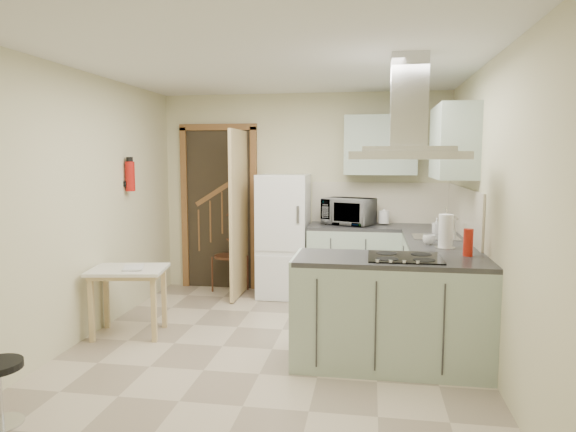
% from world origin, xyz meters
% --- Properties ---
extents(floor, '(4.20, 4.20, 0.00)m').
position_xyz_m(floor, '(0.00, 0.00, 0.00)').
color(floor, '#BDAC93').
rests_on(floor, ground).
extents(ceiling, '(4.20, 4.20, 0.00)m').
position_xyz_m(ceiling, '(0.00, 0.00, 2.50)').
color(ceiling, silver).
rests_on(ceiling, back_wall).
extents(back_wall, '(3.60, 0.00, 3.60)m').
position_xyz_m(back_wall, '(0.00, 2.10, 1.25)').
color(back_wall, beige).
rests_on(back_wall, floor).
extents(left_wall, '(0.00, 4.20, 4.20)m').
position_xyz_m(left_wall, '(-1.80, 0.00, 1.25)').
color(left_wall, beige).
rests_on(left_wall, floor).
extents(right_wall, '(0.00, 4.20, 4.20)m').
position_xyz_m(right_wall, '(1.80, 0.00, 1.25)').
color(right_wall, beige).
rests_on(right_wall, floor).
extents(doorway, '(1.10, 0.12, 2.10)m').
position_xyz_m(doorway, '(-1.10, 2.07, 1.05)').
color(doorway, brown).
rests_on(doorway, floor).
extents(fridge, '(0.60, 0.60, 1.50)m').
position_xyz_m(fridge, '(-0.20, 1.80, 0.75)').
color(fridge, white).
rests_on(fridge, floor).
extents(counter_back, '(1.08, 0.60, 0.90)m').
position_xyz_m(counter_back, '(0.66, 1.80, 0.45)').
color(counter_back, '#9EB2A0').
rests_on(counter_back, floor).
extents(counter_right, '(0.60, 1.95, 0.90)m').
position_xyz_m(counter_right, '(1.50, 1.12, 0.45)').
color(counter_right, '#9EB2A0').
rests_on(counter_right, floor).
extents(splashback, '(1.68, 0.02, 0.50)m').
position_xyz_m(splashback, '(0.96, 2.09, 1.15)').
color(splashback, beige).
rests_on(splashback, counter_back).
extents(wall_cabinet_back, '(0.85, 0.35, 0.70)m').
position_xyz_m(wall_cabinet_back, '(0.95, 1.93, 1.85)').
color(wall_cabinet_back, '#9EB2A0').
rests_on(wall_cabinet_back, back_wall).
extents(wall_cabinet_right, '(0.35, 0.90, 0.70)m').
position_xyz_m(wall_cabinet_right, '(1.62, 0.85, 1.85)').
color(wall_cabinet_right, '#9EB2A0').
rests_on(wall_cabinet_right, right_wall).
extents(peninsula, '(1.55, 0.65, 0.90)m').
position_xyz_m(peninsula, '(1.02, -0.18, 0.45)').
color(peninsula, '#9EB2A0').
rests_on(peninsula, floor).
extents(hob, '(0.58, 0.50, 0.01)m').
position_xyz_m(hob, '(1.12, -0.18, 0.91)').
color(hob, black).
rests_on(hob, peninsula).
extents(extractor_hood, '(0.90, 0.55, 0.10)m').
position_xyz_m(extractor_hood, '(1.12, -0.18, 1.72)').
color(extractor_hood, silver).
rests_on(extractor_hood, ceiling).
extents(sink, '(0.45, 0.40, 0.01)m').
position_xyz_m(sink, '(1.50, 0.95, 0.91)').
color(sink, silver).
rests_on(sink, counter_right).
extents(fire_extinguisher, '(0.10, 0.10, 0.32)m').
position_xyz_m(fire_extinguisher, '(-1.74, 0.90, 1.50)').
color(fire_extinguisher, '#B2140F').
rests_on(fire_extinguisher, left_wall).
extents(drop_leaf_table, '(0.77, 0.63, 0.65)m').
position_xyz_m(drop_leaf_table, '(-1.43, 0.16, 0.33)').
color(drop_leaf_table, '#DBAE87').
rests_on(drop_leaf_table, floor).
extents(bentwood_chair, '(0.53, 0.53, 0.90)m').
position_xyz_m(bentwood_chair, '(-0.92, 1.91, 0.45)').
color(bentwood_chair, '#55311C').
rests_on(bentwood_chair, floor).
extents(microwave, '(0.68, 0.57, 0.32)m').
position_xyz_m(microwave, '(0.59, 1.84, 1.06)').
color(microwave, black).
rests_on(microwave, counter_back).
extents(kettle, '(0.15, 0.15, 0.19)m').
position_xyz_m(kettle, '(1.01, 1.88, 0.99)').
color(kettle, white).
rests_on(kettle, counter_back).
extents(cereal_box, '(0.15, 0.22, 0.30)m').
position_xyz_m(cereal_box, '(0.79, 1.93, 1.05)').
color(cereal_box, '#CE6618').
rests_on(cereal_box, counter_back).
extents(soap_bottle, '(0.09, 0.09, 0.16)m').
position_xyz_m(soap_bottle, '(1.55, 1.26, 0.98)').
color(soap_bottle, '#A9A9B5').
rests_on(soap_bottle, counter_right).
extents(paper_towel, '(0.13, 0.13, 0.31)m').
position_xyz_m(paper_towel, '(1.51, 0.33, 1.06)').
color(paper_towel, white).
rests_on(paper_towel, counter_right).
extents(cup, '(0.15, 0.15, 0.09)m').
position_xyz_m(cup, '(1.39, 0.51, 0.95)').
color(cup, white).
rests_on(cup, counter_right).
extents(red_bottle, '(0.10, 0.10, 0.22)m').
position_xyz_m(red_bottle, '(1.64, -0.01, 1.01)').
color(red_bottle, red).
rests_on(red_bottle, peninsula).
extents(book, '(0.26, 0.30, 0.11)m').
position_xyz_m(book, '(-1.45, 0.11, 0.71)').
color(book, '#974432').
rests_on(book, drop_leaf_table).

